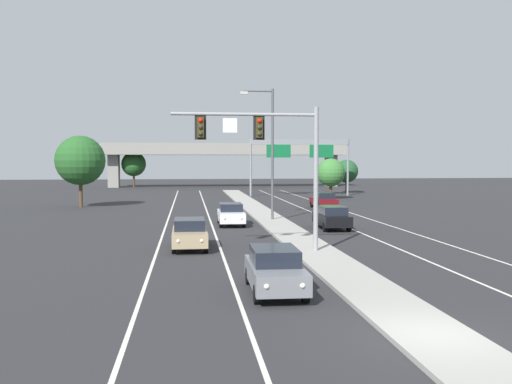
# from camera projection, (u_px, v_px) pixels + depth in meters

# --- Properties ---
(ground_plane) EXTENTS (260.00, 260.00, 0.00)m
(ground_plane) POSITION_uv_depth(u_px,v_px,m) (433.00, 339.00, 15.03)
(ground_plane) COLOR #28282B
(median_island) EXTENTS (2.40, 110.00, 0.15)m
(median_island) POSITION_uv_depth(u_px,v_px,m) (300.00, 241.00, 32.87)
(median_island) COLOR #9E9B93
(median_island) RESTS_ON ground
(lane_stripe_oncoming_center) EXTENTS (0.14, 100.00, 0.01)m
(lane_stripe_oncoming_center) POSITION_uv_depth(u_px,v_px,m) (213.00, 229.00, 39.27)
(lane_stripe_oncoming_center) COLOR silver
(lane_stripe_oncoming_center) RESTS_ON ground
(lane_stripe_receding_center) EXTENTS (0.14, 100.00, 0.01)m
(lane_stripe_receding_center) POSITION_uv_depth(u_px,v_px,m) (347.00, 227.00, 40.36)
(lane_stripe_receding_center) COLOR silver
(lane_stripe_receding_center) RESTS_ON ground
(edge_stripe_left) EXTENTS (0.14, 100.00, 0.01)m
(edge_stripe_left) POSITION_uv_depth(u_px,v_px,m) (165.00, 229.00, 38.88)
(edge_stripe_left) COLOR silver
(edge_stripe_left) RESTS_ON ground
(edge_stripe_right) EXTENTS (0.14, 100.00, 0.01)m
(edge_stripe_right) POSITION_uv_depth(u_px,v_px,m) (392.00, 226.00, 40.75)
(edge_stripe_right) COLOR silver
(edge_stripe_right) RESTS_ON ground
(overhead_signal_mast) EXTENTS (7.31, 0.44, 7.20)m
(overhead_signal_mast) POSITION_uv_depth(u_px,v_px,m) (270.00, 147.00, 28.31)
(overhead_signal_mast) COLOR gray
(overhead_signal_mast) RESTS_ON median_island
(street_lamp_median) EXTENTS (2.58, 0.28, 10.00)m
(street_lamp_median) POSITION_uv_depth(u_px,v_px,m) (270.00, 146.00, 43.82)
(street_lamp_median) COLOR #4C4C51
(street_lamp_median) RESTS_ON median_island
(car_oncoming_grey) EXTENTS (1.87, 4.49, 1.58)m
(car_oncoming_grey) POSITION_uv_depth(u_px,v_px,m) (275.00, 270.00, 20.29)
(car_oncoming_grey) COLOR slate
(car_oncoming_grey) RESTS_ON ground
(car_oncoming_tan) EXTENTS (1.85, 4.48, 1.58)m
(car_oncoming_tan) POSITION_uv_depth(u_px,v_px,m) (190.00, 233.00, 30.37)
(car_oncoming_tan) COLOR tan
(car_oncoming_tan) RESTS_ON ground
(car_oncoming_white) EXTENTS (1.85, 4.48, 1.58)m
(car_oncoming_white) POSITION_uv_depth(u_px,v_px,m) (231.00, 214.00, 41.40)
(car_oncoming_white) COLOR silver
(car_oncoming_white) RESTS_ON ground
(car_receding_black) EXTENTS (1.85, 4.48, 1.58)m
(car_receding_black) POSITION_uv_depth(u_px,v_px,m) (332.00, 217.00, 39.03)
(car_receding_black) COLOR black
(car_receding_black) RESTS_ON ground
(car_receding_darkred) EXTENTS (1.91, 4.51, 1.58)m
(car_receding_darkred) POSITION_uv_depth(u_px,v_px,m) (324.00, 200.00, 55.61)
(car_receding_darkred) COLOR #5B0F14
(car_receding_darkred) RESTS_ON ground
(highway_sign_gantry) EXTENTS (13.28, 0.42, 7.50)m
(highway_sign_gantry) POSITION_uv_depth(u_px,v_px,m) (300.00, 149.00, 75.15)
(highway_sign_gantry) COLOR gray
(highway_sign_gantry) RESTS_ON ground
(overpass_bridge) EXTENTS (42.40, 6.40, 7.65)m
(overpass_bridge) POSITION_uv_depth(u_px,v_px,m) (225.00, 154.00, 100.84)
(overpass_bridge) COLOR gray
(overpass_bridge) RESTS_ON ground
(tree_far_left_c) EXTENTS (4.27, 4.27, 6.18)m
(tree_far_left_c) POSITION_uv_depth(u_px,v_px,m) (134.00, 164.00, 99.89)
(tree_far_left_c) COLOR #4C3823
(tree_far_left_c) RESTS_ON ground
(tree_far_left_a) EXTENTS (4.94, 4.94, 7.15)m
(tree_far_left_a) POSITION_uv_depth(u_px,v_px,m) (80.00, 161.00, 57.01)
(tree_far_left_a) COLOR #4C3823
(tree_far_left_a) RESTS_ON ground
(tree_far_right_a) EXTENTS (3.40, 3.40, 4.92)m
(tree_far_right_a) POSITION_uv_depth(u_px,v_px,m) (331.00, 173.00, 68.94)
(tree_far_right_a) COLOR #4C3823
(tree_far_right_a) RESTS_ON ground
(tree_far_right_b) EXTENTS (3.30, 3.30, 4.77)m
(tree_far_right_b) POSITION_uv_depth(u_px,v_px,m) (347.00, 171.00, 82.48)
(tree_far_right_b) COLOR #4C3823
(tree_far_right_b) RESTS_ON ground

